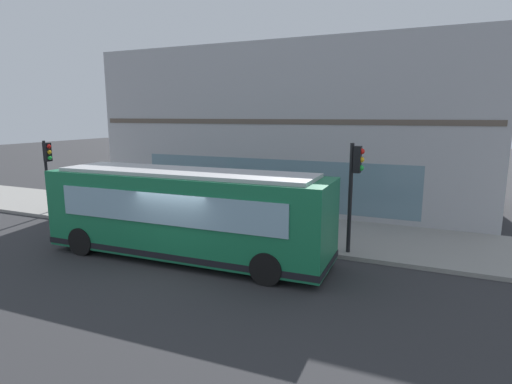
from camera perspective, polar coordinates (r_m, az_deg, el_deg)
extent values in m
plane|color=#2D2D30|center=(14.18, -9.82, -9.81)|extent=(120.00, 120.00, 0.00)
cube|color=gray|center=(18.38, -1.06, -4.66)|extent=(4.95, 40.00, 0.15)
cube|color=#A8A8AD|center=(23.97, 5.69, 8.77)|extent=(8.40, 20.05, 8.35)
cube|color=brown|center=(20.15, 2.07, 9.68)|extent=(0.36, 19.65, 0.24)
cube|color=slate|center=(20.32, 1.91, 1.21)|extent=(0.12, 14.03, 2.40)
cube|color=#197247|center=(14.37, -9.65, -2.86)|extent=(2.77, 10.06, 2.70)
cube|color=silver|center=(14.11, -9.82, 2.72)|extent=(2.36, 9.05, 0.12)
cube|color=#8CB2C6|center=(17.40, -23.78, 0.23)|extent=(2.20, 0.14, 1.20)
cube|color=#8CB2C6|center=(15.35, -7.20, -0.40)|extent=(0.28, 8.20, 1.00)
cube|color=#8CB2C6|center=(13.25, -12.59, -2.33)|extent=(0.28, 8.20, 1.00)
cube|color=black|center=(14.68, -9.50, -7.30)|extent=(2.81, 10.10, 0.20)
cylinder|color=black|center=(17.61, -17.58, -4.41)|extent=(0.33, 1.01, 1.00)
cylinder|color=black|center=(15.98, -22.86, -6.26)|extent=(0.33, 1.01, 1.00)
cylinder|color=black|center=(14.30, 4.76, -7.39)|extent=(0.33, 1.01, 1.00)
cylinder|color=black|center=(12.25, 1.47, -10.48)|extent=(0.33, 1.01, 1.00)
cylinder|color=black|center=(14.60, 12.85, -0.90)|extent=(0.14, 0.14, 3.83)
cube|color=black|center=(14.36, 13.81, 4.37)|extent=(0.32, 0.24, 0.90)
sphere|color=red|center=(14.32, 14.38, 5.45)|extent=(0.20, 0.20, 0.20)
sphere|color=yellow|center=(14.34, 14.33, 4.34)|extent=(0.20, 0.20, 0.20)
sphere|color=green|center=(14.37, 14.28, 3.23)|extent=(0.20, 0.20, 0.20)
cylinder|color=black|center=(22.81, -26.88, 1.90)|extent=(0.14, 0.14, 3.53)
cube|color=black|center=(22.54, -26.83, 4.93)|extent=(0.32, 0.24, 0.90)
sphere|color=red|center=(22.42, -26.68, 5.64)|extent=(0.20, 0.20, 0.20)
sphere|color=yellow|center=(22.44, -26.62, 4.93)|extent=(0.20, 0.20, 0.20)
sphere|color=green|center=(22.46, -26.56, 4.22)|extent=(0.20, 0.20, 0.20)
cylinder|color=red|center=(18.02, 2.69, -3.82)|extent=(0.24, 0.24, 0.55)
sphere|color=red|center=(17.94, 2.70, -2.72)|extent=(0.22, 0.22, 0.22)
cylinder|color=red|center=(17.95, 3.20, -3.72)|extent=(0.10, 0.12, 0.10)
cylinder|color=red|center=(18.17, 2.88, -3.55)|extent=(0.12, 0.10, 0.10)
cylinder|color=#3F8C4C|center=(17.01, 5.98, -4.41)|extent=(0.14, 0.14, 0.75)
cylinder|color=#3F8C4C|center=(17.14, 6.37, -4.29)|extent=(0.14, 0.14, 0.75)
cylinder|color=#3F8C4C|center=(16.91, 6.22, -2.16)|extent=(0.32, 0.32, 0.59)
sphere|color=#9E704C|center=(16.83, 6.25, -0.84)|extent=(0.20, 0.20, 0.20)
cylinder|color=#3359A5|center=(19.00, 4.53, -2.67)|extent=(0.14, 0.14, 0.82)
cylinder|color=#3359A5|center=(18.97, 5.07, -2.71)|extent=(0.14, 0.14, 0.82)
cylinder|color=gold|center=(18.83, 4.83, -0.52)|extent=(0.32, 0.32, 0.65)
sphere|color=brown|center=(18.75, 4.85, 0.79)|extent=(0.22, 0.22, 0.22)
cube|color=#263F99|center=(20.11, -4.87, -1.82)|extent=(0.44, 0.40, 0.90)
cube|color=#8CB2C6|center=(19.98, -4.35, -1.37)|extent=(0.35, 0.03, 0.30)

